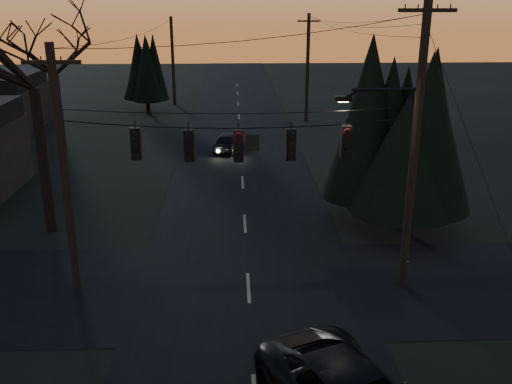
{
  "coord_description": "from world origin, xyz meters",
  "views": [
    {
      "loc": [
        -0.45,
        -7.97,
        9.85
      ],
      "look_at": [
        0.23,
        9.1,
        3.92
      ],
      "focal_mm": 40.0,
      "sensor_mm": 36.0,
      "label": 1
    }
  ],
  "objects_px": {
    "utility_pole_right": "(402,285)",
    "bare_tree_left": "(26,24)",
    "utility_pole_left": "(78,291)",
    "utility_pole_far_r": "(306,121)",
    "evergreen_right": "(400,122)",
    "sedan_oncoming_a": "(229,142)",
    "utility_pole_far_l": "(175,104)"
  },
  "relations": [
    {
      "from": "bare_tree_left",
      "to": "utility_pole_right",
      "type": "bearing_deg",
      "value": -21.42
    },
    {
      "from": "evergreen_right",
      "to": "bare_tree_left",
      "type": "bearing_deg",
      "value": -179.48
    },
    {
      "from": "utility_pole_far_r",
      "to": "sedan_oncoming_a",
      "type": "height_order",
      "value": "utility_pole_far_r"
    },
    {
      "from": "utility_pole_far_l",
      "to": "sedan_oncoming_a",
      "type": "distance_m",
      "value": 18.02
    },
    {
      "from": "evergreen_right",
      "to": "utility_pole_left",
      "type": "bearing_deg",
      "value": -155.96
    },
    {
      "from": "sedan_oncoming_a",
      "to": "utility_pole_far_r",
      "type": "bearing_deg",
      "value": -111.79
    },
    {
      "from": "utility_pole_far_r",
      "to": "utility_pole_far_l",
      "type": "height_order",
      "value": "utility_pole_far_r"
    },
    {
      "from": "utility_pole_left",
      "to": "utility_pole_far_l",
      "type": "xyz_separation_m",
      "value": [
        0.0,
        36.0,
        0.0
      ]
    },
    {
      "from": "utility_pole_far_r",
      "to": "sedan_oncoming_a",
      "type": "relative_size",
      "value": 2.26
    },
    {
      "from": "utility_pole_right",
      "to": "bare_tree_left",
      "type": "distance_m",
      "value": 17.43
    },
    {
      "from": "utility_pole_left",
      "to": "utility_pole_far_r",
      "type": "relative_size",
      "value": 1.0
    },
    {
      "from": "utility_pole_right",
      "to": "utility_pole_far_r",
      "type": "height_order",
      "value": "utility_pole_right"
    },
    {
      "from": "utility_pole_left",
      "to": "bare_tree_left",
      "type": "height_order",
      "value": "bare_tree_left"
    },
    {
      "from": "utility_pole_far_l",
      "to": "bare_tree_left",
      "type": "relative_size",
      "value": 0.64
    },
    {
      "from": "utility_pole_far_l",
      "to": "evergreen_right",
      "type": "distance_m",
      "value": 33.23
    },
    {
      "from": "bare_tree_left",
      "to": "evergreen_right",
      "type": "distance_m",
      "value": 15.69
    },
    {
      "from": "evergreen_right",
      "to": "sedan_oncoming_a",
      "type": "relative_size",
      "value": 2.2
    },
    {
      "from": "utility_pole_right",
      "to": "bare_tree_left",
      "type": "height_order",
      "value": "bare_tree_left"
    },
    {
      "from": "utility_pole_left",
      "to": "utility_pole_far_l",
      "type": "height_order",
      "value": "utility_pole_left"
    },
    {
      "from": "utility_pole_far_l",
      "to": "bare_tree_left",
      "type": "bearing_deg",
      "value": -94.72
    },
    {
      "from": "utility_pole_left",
      "to": "evergreen_right",
      "type": "xyz_separation_m",
      "value": [
        12.64,
        5.64,
        4.73
      ]
    },
    {
      "from": "utility_pole_far_r",
      "to": "utility_pole_left",
      "type": "bearing_deg",
      "value": -112.33
    },
    {
      "from": "utility_pole_far_l",
      "to": "evergreen_right",
      "type": "bearing_deg",
      "value": -67.4
    },
    {
      "from": "utility_pole_right",
      "to": "utility_pole_far_r",
      "type": "xyz_separation_m",
      "value": [
        0.0,
        28.0,
        0.0
      ]
    },
    {
      "from": "utility_pole_far_r",
      "to": "evergreen_right",
      "type": "xyz_separation_m",
      "value": [
        1.14,
        -22.36,
        4.73
      ]
    },
    {
      "from": "utility_pole_left",
      "to": "utility_pole_far_r",
      "type": "height_order",
      "value": "same"
    },
    {
      "from": "utility_pole_far_l",
      "to": "bare_tree_left",
      "type": "distance_m",
      "value": 31.84
    },
    {
      "from": "bare_tree_left",
      "to": "sedan_oncoming_a",
      "type": "bearing_deg",
      "value": 59.8
    },
    {
      "from": "utility_pole_left",
      "to": "evergreen_right",
      "type": "relative_size",
      "value": 1.03
    },
    {
      "from": "utility_pole_right",
      "to": "evergreen_right",
      "type": "distance_m",
      "value": 7.44
    },
    {
      "from": "utility_pole_left",
      "to": "evergreen_right",
      "type": "height_order",
      "value": "evergreen_right"
    },
    {
      "from": "utility_pole_left",
      "to": "evergreen_right",
      "type": "distance_m",
      "value": 14.62
    }
  ]
}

